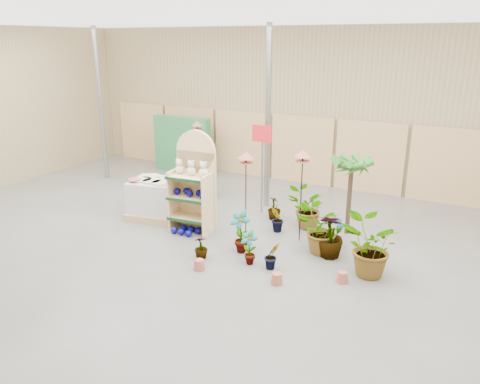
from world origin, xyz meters
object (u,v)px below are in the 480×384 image
(pallet_stack, at_px, (157,199))
(bird_table_front, at_px, (246,158))
(potted_plant_2, at_px, (320,230))
(display_shelf, at_px, (194,185))

(pallet_stack, height_order, bird_table_front, bird_table_front)
(pallet_stack, relative_size, potted_plant_2, 1.51)
(display_shelf, xyz_separation_m, bird_table_front, (1.22, 0.15, 0.73))
(pallet_stack, distance_m, potted_plant_2, 4.15)
(display_shelf, distance_m, pallet_stack, 1.36)
(display_shelf, relative_size, potted_plant_2, 2.27)
(pallet_stack, relative_size, bird_table_front, 0.79)
(pallet_stack, bearing_deg, potted_plant_2, -14.39)
(display_shelf, relative_size, pallet_stack, 1.50)
(bird_table_front, xyz_separation_m, potted_plant_2, (1.71, -0.09, -1.26))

